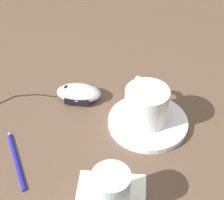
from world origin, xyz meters
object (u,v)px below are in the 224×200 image
computer_mouse (79,93)px  drinking_glass (111,190)px  saucer (148,122)px  coffee_cup (146,104)px  pen (16,158)px

computer_mouse → drinking_glass: 0.27m
drinking_glass → saucer: bearing=-19.3°
computer_mouse → drinking_glass: size_ratio=1.32×
coffee_cup → computer_mouse: size_ratio=1.16×
computer_mouse → coffee_cup: bearing=-115.1°
coffee_cup → saucer: bearing=-136.4°
computer_mouse → pen: bearing=151.4°
drinking_glass → pen: 0.20m
coffee_cup → computer_mouse: bearing=64.9°
saucer → coffee_cup: bearing=43.6°
drinking_glass → coffee_cup: bearing=-17.1°
saucer → drinking_glass: (-0.19, 0.07, 0.03)m
pen → saucer: bearing=-67.2°
saucer → pen: size_ratio=1.16×
coffee_cup → drinking_glass: bearing=162.9°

